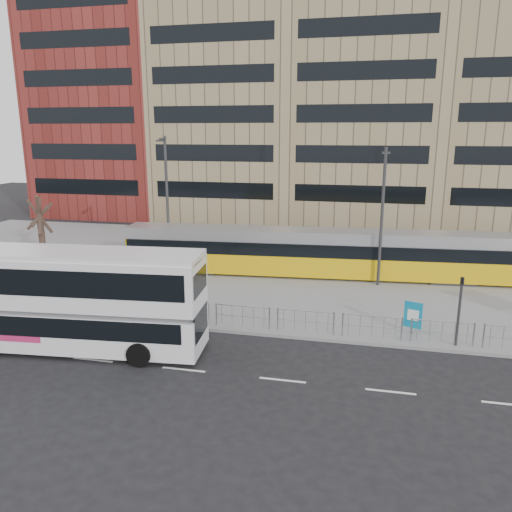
% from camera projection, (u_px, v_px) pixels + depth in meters
% --- Properties ---
extents(ground, '(120.00, 120.00, 0.00)m').
position_uv_depth(ground, '(255.00, 335.00, 23.26)').
color(ground, black).
rests_on(ground, ground).
extents(plaza, '(64.00, 24.00, 0.15)m').
position_uv_depth(plaza, '(293.00, 267.00, 34.60)').
color(plaza, gray).
rests_on(plaza, ground).
extents(kerb, '(64.00, 0.25, 0.17)m').
position_uv_depth(kerb, '(255.00, 333.00, 23.28)').
color(kerb, gray).
rests_on(kerb, ground).
extents(building_row, '(70.40, 18.40, 31.20)m').
position_uv_depth(building_row, '(341.00, 95.00, 52.23)').
color(building_row, maroon).
rests_on(building_row, ground).
extents(pedestrian_barrier, '(32.07, 0.07, 1.10)m').
position_uv_depth(pedestrian_barrier, '(299.00, 315.00, 23.07)').
color(pedestrian_barrier, '#989BA0').
rests_on(pedestrian_barrier, plaza).
extents(road_markings, '(62.00, 0.12, 0.01)m').
position_uv_depth(road_markings, '(257.00, 377.00, 19.26)').
color(road_markings, white).
rests_on(road_markings, ground).
extents(double_decker_bus, '(11.16, 3.51, 4.39)m').
position_uv_depth(double_decker_bus, '(75.00, 297.00, 21.25)').
color(double_decker_bus, silver).
rests_on(double_decker_bus, ground).
extents(tram, '(25.48, 4.26, 2.99)m').
position_uv_depth(tram, '(320.00, 253.00, 32.06)').
color(tram, '#DFB00C').
rests_on(tram, plaza).
extents(ad_panel, '(0.79, 0.36, 1.55)m').
position_uv_depth(ad_panel, '(413.00, 315.00, 22.79)').
color(ad_panel, '#2D2D30').
rests_on(ad_panel, plaza).
extents(pedestrian, '(0.64, 0.77, 1.80)m').
position_uv_depth(pedestrian, '(184.00, 291.00, 26.36)').
color(pedestrian, black).
rests_on(pedestrian, plaza).
extents(traffic_light_west, '(0.23, 0.25, 3.10)m').
position_uv_depth(traffic_light_west, '(79.00, 268.00, 26.66)').
color(traffic_light_west, '#2D2D30').
rests_on(traffic_light_west, plaza).
extents(traffic_light_east, '(0.20, 0.23, 3.10)m').
position_uv_depth(traffic_light_east, '(460.00, 302.00, 21.33)').
color(traffic_light_east, '#2D2D30').
rests_on(traffic_light_east, plaza).
extents(lamp_post_west, '(0.45, 1.04, 8.80)m').
position_uv_depth(lamp_post_west, '(167.00, 197.00, 33.68)').
color(lamp_post_west, '#2D2D30').
rests_on(lamp_post_west, plaza).
extents(lamp_post_east, '(0.45, 1.04, 8.23)m').
position_uv_depth(lamp_post_east, '(382.00, 212.00, 29.27)').
color(lamp_post_east, '#2D2D30').
rests_on(lamp_post_east, plaza).
extents(bare_tree, '(4.73, 4.73, 7.07)m').
position_uv_depth(bare_tree, '(37.00, 193.00, 34.41)').
color(bare_tree, '#2F211A').
rests_on(bare_tree, plaza).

